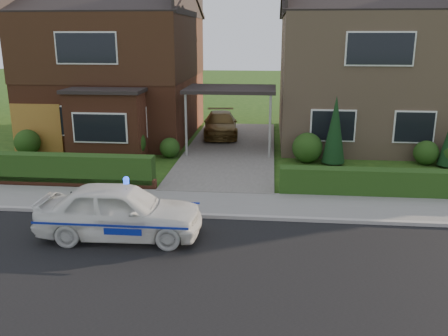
# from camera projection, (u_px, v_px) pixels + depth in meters

# --- Properties ---
(ground) EXTENTS (120.00, 120.00, 0.00)m
(ground) POSITION_uv_depth(u_px,v_px,m) (187.00, 270.00, 10.25)
(ground) COLOR #1E4312
(ground) RESTS_ON ground
(road) EXTENTS (60.00, 6.00, 0.02)m
(road) POSITION_uv_depth(u_px,v_px,m) (187.00, 270.00, 10.25)
(road) COLOR black
(road) RESTS_ON ground
(kerb) EXTENTS (60.00, 0.16, 0.12)m
(kerb) POSITION_uv_depth(u_px,v_px,m) (206.00, 216.00, 13.16)
(kerb) COLOR #9E9993
(kerb) RESTS_ON ground
(sidewalk) EXTENTS (60.00, 2.00, 0.10)m
(sidewalk) POSITION_uv_depth(u_px,v_px,m) (211.00, 204.00, 14.17)
(sidewalk) COLOR slate
(sidewalk) RESTS_ON ground
(driveway) EXTENTS (3.80, 12.00, 0.12)m
(driveway) POSITION_uv_depth(u_px,v_px,m) (230.00, 150.00, 20.77)
(driveway) COLOR #666059
(driveway) RESTS_ON ground
(house_left) EXTENTS (7.50, 9.53, 7.25)m
(house_left) POSITION_uv_depth(u_px,v_px,m) (118.00, 58.00, 23.09)
(house_left) COLOR brown
(house_left) RESTS_ON ground
(house_right) EXTENTS (7.50, 8.06, 7.25)m
(house_right) POSITION_uv_depth(u_px,v_px,m) (360.00, 63.00, 22.11)
(house_right) COLOR #9D7E60
(house_right) RESTS_ON ground
(carport_link) EXTENTS (3.80, 3.00, 2.77)m
(carport_link) POSITION_uv_depth(u_px,v_px,m) (231.00, 90.00, 20.03)
(carport_link) COLOR black
(carport_link) RESTS_ON ground
(garage_door) EXTENTS (2.20, 0.10, 2.10)m
(garage_door) POSITION_uv_depth(u_px,v_px,m) (37.00, 128.00, 20.30)
(garage_door) COLOR #935A20
(garage_door) RESTS_ON ground
(dwarf_wall) EXTENTS (7.70, 0.25, 0.36)m
(dwarf_wall) POSITION_uv_depth(u_px,v_px,m) (43.00, 182.00, 15.83)
(dwarf_wall) COLOR brown
(dwarf_wall) RESTS_ON ground
(hedge_left) EXTENTS (7.50, 0.55, 0.90)m
(hedge_left) POSITION_uv_depth(u_px,v_px,m) (46.00, 185.00, 16.03)
(hedge_left) COLOR #153711
(hedge_left) RESTS_ON ground
(hedge_right) EXTENTS (7.50, 0.55, 0.80)m
(hedge_right) POSITION_uv_depth(u_px,v_px,m) (399.00, 198.00, 14.82)
(hedge_right) COLOR #153711
(hedge_right) RESTS_ON ground
(shrub_left_far) EXTENTS (1.08, 1.08, 1.08)m
(shrub_left_far) POSITION_uv_depth(u_px,v_px,m) (27.00, 142.00, 20.02)
(shrub_left_far) COLOR #153711
(shrub_left_far) RESTS_ON ground
(shrub_left_mid) EXTENTS (1.32, 1.32, 1.32)m
(shrub_left_mid) POSITION_uv_depth(u_px,v_px,m) (130.00, 143.00, 19.36)
(shrub_left_mid) COLOR #153711
(shrub_left_mid) RESTS_ON ground
(shrub_left_near) EXTENTS (0.84, 0.84, 0.84)m
(shrub_left_near) POSITION_uv_depth(u_px,v_px,m) (170.00, 148.00, 19.56)
(shrub_left_near) COLOR #153711
(shrub_left_near) RESTS_ON ground
(shrub_right_near) EXTENTS (1.20, 1.20, 1.20)m
(shrub_right_near) POSITION_uv_depth(u_px,v_px,m) (307.00, 148.00, 18.79)
(shrub_right_near) COLOR #153711
(shrub_right_near) RESTS_ON ground
(shrub_right_mid) EXTENTS (0.96, 0.96, 0.96)m
(shrub_right_mid) POSITION_uv_depth(u_px,v_px,m) (426.00, 153.00, 18.48)
(shrub_right_mid) COLOR #153711
(shrub_right_mid) RESTS_ON ground
(conifer_a) EXTENTS (0.90, 0.90, 2.60)m
(conifer_a) POSITION_uv_depth(u_px,v_px,m) (335.00, 132.00, 18.31)
(conifer_a) COLOR black
(conifer_a) RESTS_ON ground
(police_car) EXTENTS (3.74, 4.12, 1.55)m
(police_car) POSITION_uv_depth(u_px,v_px,m) (120.00, 211.00, 11.75)
(police_car) COLOR silver
(police_car) RESTS_ON ground
(driveway_car) EXTENTS (2.02, 4.08, 1.14)m
(driveway_car) POSITION_uv_depth(u_px,v_px,m) (221.00, 124.00, 23.23)
(driveway_car) COLOR brown
(driveway_car) RESTS_ON driveway
(potted_plant_b) EXTENTS (0.49, 0.47, 0.69)m
(potted_plant_b) POSITION_uv_depth(u_px,v_px,m) (33.00, 171.00, 16.53)
(potted_plant_b) COLOR gray
(potted_plant_b) RESTS_ON ground
(potted_plant_c) EXTENTS (0.63, 0.63, 0.85)m
(potted_plant_c) POSITION_uv_depth(u_px,v_px,m) (132.00, 171.00, 16.16)
(potted_plant_c) COLOR gray
(potted_plant_c) RESTS_ON ground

